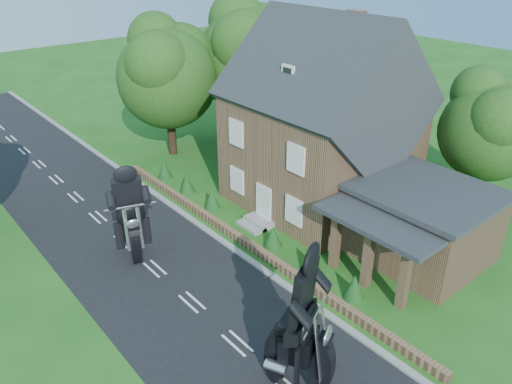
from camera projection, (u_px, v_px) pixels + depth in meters
ground at (237, 343)px, 18.27m from camera, size 120.00×120.00×0.00m
road at (237, 343)px, 18.27m from camera, size 7.00×80.00×0.02m
kerb at (308, 301)px, 20.33m from camera, size 0.30×80.00×0.12m
garden_wall at (243, 241)px, 24.05m from camera, size 0.30×22.00×0.40m
house at (322, 126)px, 26.37m from camera, size 9.54×8.64×10.24m
annex at (419, 222)px, 22.56m from camera, size 7.05×5.94×3.44m
tree_annex_side at (493, 121)px, 25.98m from camera, size 5.64×5.20×7.48m
tree_house_right at (360, 81)px, 31.28m from camera, size 6.51×6.00×8.40m
tree_behind_house at (253, 51)px, 34.52m from camera, size 7.81×7.20×10.08m
tree_behind_left at (171, 68)px, 31.98m from camera, size 6.94×6.40×9.16m
shrub_a at (354, 286)px, 20.37m from camera, size 0.90×0.90×1.10m
shrub_b at (310, 259)px, 22.07m from camera, size 0.90×0.90×1.10m
shrub_c at (273, 236)px, 23.78m from camera, size 0.90×0.90×1.10m
shrub_d at (212, 199)px, 27.18m from camera, size 0.90×0.90×1.10m
shrub_e at (187, 183)px, 28.89m from camera, size 0.90×0.90×1.10m
shrub_f at (165, 169)px, 30.59m from camera, size 0.90×0.90×1.10m
motorcycle_lead at (299, 366)px, 16.22m from camera, size 1.18×1.82×1.67m
motorcycle_follow at (134, 243)px, 22.97m from camera, size 0.83×1.54×1.40m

